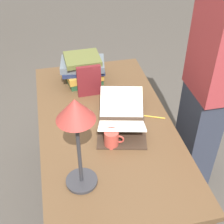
{
  "coord_description": "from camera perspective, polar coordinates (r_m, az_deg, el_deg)",
  "views": [
    {
      "loc": [
        -1.41,
        0.27,
        2.0
      ],
      "look_at": [
        0.0,
        -0.04,
        0.85
      ],
      "focal_mm": 50.0,
      "sensor_mm": 36.0,
      "label": 1
    }
  ],
  "objects": [
    {
      "name": "ground_plane",
      "position": [
        2.47,
        -0.93,
        -15.93
      ],
      "size": [
        12.0,
        12.0,
        0.0
      ],
      "primitive_type": "plane",
      "color": "#47423D"
    },
    {
      "name": "reading_desk",
      "position": [
        1.95,
        -1.13,
        -4.27
      ],
      "size": [
        1.49,
        0.8,
        0.77
      ],
      "color": "brown",
      "rests_on": "ground_plane"
    },
    {
      "name": "open_book",
      "position": [
        1.89,
        1.76,
        -0.84
      ],
      "size": [
        0.55,
        0.39,
        0.11
      ],
      "rotation": [
        0.0,
        0.0,
        -0.23
      ],
      "color": "#38281E",
      "rests_on": "reading_desk"
    },
    {
      "name": "book_stack_tall",
      "position": [
        2.23,
        -5.34,
        7.87
      ],
      "size": [
        0.25,
        0.33,
        0.2
      ],
      "color": "#234C2D",
      "rests_on": "reading_desk"
    },
    {
      "name": "book_standing_upright",
      "position": [
        2.07,
        -4.22,
        5.65
      ],
      "size": [
        0.03,
        0.16,
        0.22
      ],
      "rotation": [
        0.0,
        0.0,
        0.04
      ],
      "color": "maroon",
      "rests_on": "reading_desk"
    },
    {
      "name": "reading_lamp",
      "position": [
        1.3,
        -6.57,
        -1.59
      ],
      "size": [
        0.17,
        0.17,
        0.51
      ],
      "color": "#2D2D33",
      "rests_on": "reading_desk"
    },
    {
      "name": "coffee_mug",
      "position": [
        1.72,
        -0.06,
        -4.87
      ],
      "size": [
        0.08,
        0.11,
        0.1
      ],
      "rotation": [
        0.0,
        0.0,
        4.37
      ],
      "color": "#B74238",
      "rests_on": "reading_desk"
    },
    {
      "name": "pencil",
      "position": [
        1.95,
        7.25,
        -0.86
      ],
      "size": [
        0.07,
        0.16,
        0.01
      ],
      "rotation": [
        0.0,
        0.0,
        -0.42
      ],
      "color": "gold",
      "rests_on": "reading_desk"
    },
    {
      "name": "person_reader",
      "position": [
        2.13,
        17.04,
        4.37
      ],
      "size": [
        0.36,
        0.23,
        1.74
      ],
      "rotation": [
        0.0,
        0.0,
        3.14
      ],
      "color": "#2D3342",
      "rests_on": "ground_plane"
    }
  ]
}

